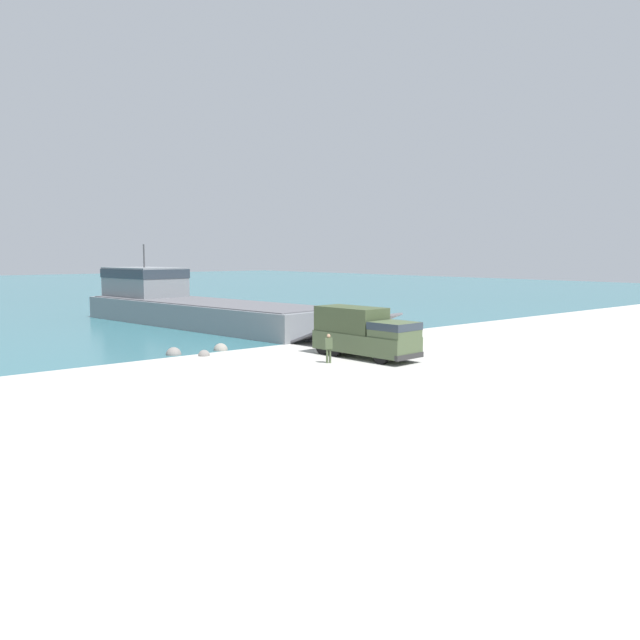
# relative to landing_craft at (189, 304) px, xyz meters

# --- Properties ---
(ground_plane) EXTENTS (240.00, 240.00, 0.00)m
(ground_plane) POSITION_rel_landing_craft_xyz_m (0.41, -21.51, -1.85)
(ground_plane) COLOR #B7B5AD
(water_surface) EXTENTS (240.00, 180.00, 0.01)m
(water_surface) POSITION_rel_landing_craft_xyz_m (0.41, 72.55, -1.84)
(water_surface) COLOR #336B75
(water_surface) RESTS_ON ground_plane
(landing_craft) EXTENTS (11.49, 35.79, 7.65)m
(landing_craft) POSITION_rel_landing_craft_xyz_m (0.00, 0.00, 0.00)
(landing_craft) COLOR gray
(landing_craft) RESTS_ON ground_plane
(military_truck) EXTENTS (2.96, 7.50, 3.19)m
(military_truck) POSITION_rel_landing_craft_xyz_m (-0.92, -25.44, -0.22)
(military_truck) COLOR #475638
(military_truck) RESTS_ON ground_plane
(soldier_on_ramp) EXTENTS (0.50, 0.43, 1.78)m
(soldier_on_ramp) POSITION_rel_landing_craft_xyz_m (-4.00, -25.54, -0.81)
(soldier_on_ramp) COLOR #475638
(soldier_on_ramp) RESTS_ON ground_plane
(moored_boat_a) EXTENTS (3.30, 5.78, 1.77)m
(moored_boat_a) POSITION_rel_landing_craft_xyz_m (9.88, 31.96, -1.26)
(moored_boat_a) COLOR #B7BABF
(moored_boat_a) RESTS_ON ground_plane
(mooring_bollard) EXTENTS (0.29, 0.29, 0.72)m
(mooring_bollard) POSITION_rel_landing_craft_xyz_m (5.27, -18.24, -1.46)
(mooring_bollard) COLOR #333338
(mooring_bollard) RESTS_ON ground_plane
(shoreline_rock_a) EXTENTS (1.26, 1.26, 1.26)m
(shoreline_rock_a) POSITION_rel_landing_craft_xyz_m (7.36, -16.66, -1.85)
(shoreline_rock_a) COLOR gray
(shoreline_rock_a) RESTS_ON ground_plane
(shoreline_rock_b) EXTENTS (1.02, 1.02, 1.02)m
(shoreline_rock_b) POSITION_rel_landing_craft_xyz_m (-9.87, -16.68, -1.85)
(shoreline_rock_b) COLOR gray
(shoreline_rock_b) RESTS_ON ground_plane
(shoreline_rock_c) EXTENTS (0.77, 0.77, 0.77)m
(shoreline_rock_c) POSITION_rel_landing_craft_xyz_m (-8.50, -18.28, -1.85)
(shoreline_rock_c) COLOR gray
(shoreline_rock_c) RESTS_ON ground_plane
(shoreline_rock_d) EXTENTS (0.98, 0.98, 0.98)m
(shoreline_rock_d) POSITION_rel_landing_craft_xyz_m (-6.47, -16.94, -1.85)
(shoreline_rock_d) COLOR gray
(shoreline_rock_d) RESTS_ON ground_plane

